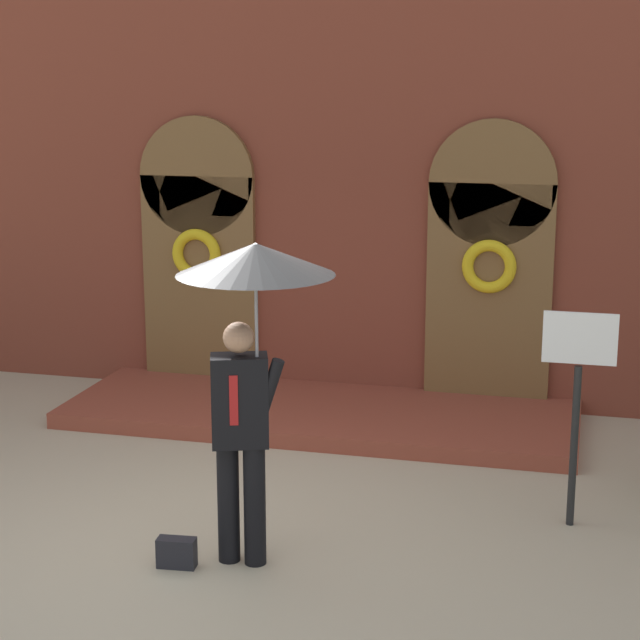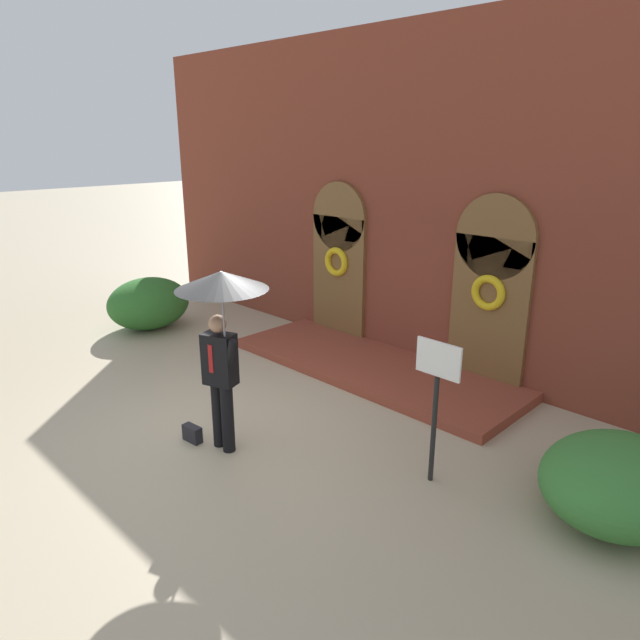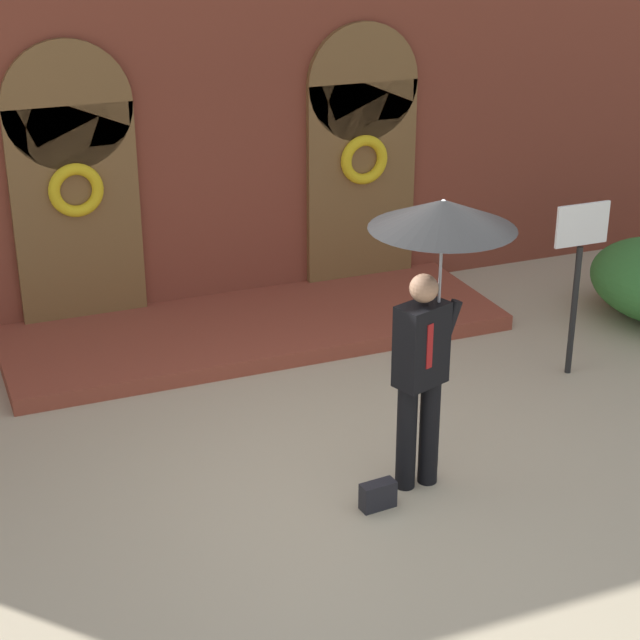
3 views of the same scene
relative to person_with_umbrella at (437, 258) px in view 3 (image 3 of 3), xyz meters
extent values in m
plane|color=tan|center=(-0.35, 0.22, -1.91)|extent=(80.00, 80.00, 0.00)
cube|color=brown|center=(-0.35, 4.42, 0.89)|extent=(14.00, 0.50, 5.60)
cube|color=brown|center=(-1.95, 4.13, -0.71)|extent=(1.30, 0.08, 2.40)
cylinder|color=brown|center=(-1.95, 4.13, 0.49)|extent=(1.30, 0.08, 1.30)
cube|color=brown|center=(1.25, 4.13, -0.71)|extent=(1.30, 0.08, 2.40)
cylinder|color=brown|center=(1.25, 4.13, 0.49)|extent=(1.30, 0.08, 1.30)
torus|color=gold|center=(-1.95, 4.06, -0.36)|extent=(0.56, 0.12, 0.56)
torus|color=gold|center=(1.25, 4.06, -0.36)|extent=(0.56, 0.12, 0.56)
cube|color=brown|center=(-0.35, 3.27, -1.83)|extent=(5.20, 1.80, 0.16)
cylinder|color=black|center=(-0.20, 0.00, -1.46)|extent=(0.16, 0.16, 0.90)
cylinder|color=black|center=(0.00, 0.00, -1.46)|extent=(0.16, 0.16, 0.90)
cube|color=black|center=(-0.10, 0.00, -0.68)|extent=(0.46, 0.36, 0.66)
cube|color=#A51919|center=(-0.10, -0.13, -0.64)|extent=(0.06, 0.03, 0.36)
sphere|color=#A87A5B|center=(-0.10, 0.00, -0.22)|extent=(0.22, 0.22, 0.22)
cylinder|color=black|center=(0.12, 0.00, -0.58)|extent=(0.22, 0.09, 0.46)
cylinder|color=gray|center=(0.03, 0.00, -0.26)|extent=(0.02, 0.02, 0.98)
cone|color=black|center=(0.03, 0.00, 0.34)|extent=(1.10, 1.10, 0.22)
cone|color=white|center=(0.03, 0.00, 0.35)|extent=(0.61, 0.61, 0.20)
cube|color=black|center=(-0.53, -0.20, -1.80)|extent=(0.29, 0.15, 0.22)
cylinder|color=black|center=(2.21, 1.27, -1.26)|extent=(0.06, 0.06, 1.30)
cube|color=white|center=(2.21, 1.27, -0.39)|extent=(0.56, 0.03, 0.40)
camera|label=1|loc=(2.23, -6.86, 1.57)|focal=60.00mm
camera|label=2|loc=(5.36, -3.75, 1.93)|focal=32.00mm
camera|label=3|loc=(-3.60, -6.55, 2.69)|focal=60.00mm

